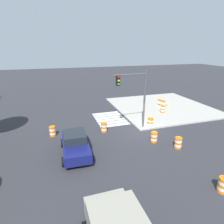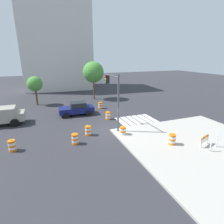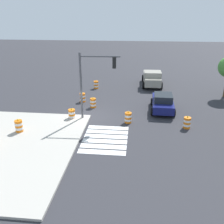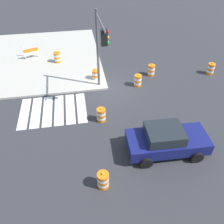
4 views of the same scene
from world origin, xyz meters
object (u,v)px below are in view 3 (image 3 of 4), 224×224
Objects in this scene: traffic_light_pole at (95,75)px; traffic_barrel_median_near at (96,85)px; traffic_barrel_on_sidewalk at (19,126)px; traffic_barrel_near_corner at (83,98)px; traffic_barrel_median_far at (93,103)px; traffic_barrel_crosswalk_end at (128,118)px; traffic_barrel_lane_center at (72,114)px; pickup_truck at (152,78)px; traffic_barrel_far_curb at (187,123)px; sports_car at (163,102)px.

traffic_barrel_median_near is at bearing -171.03° from traffic_light_pole.
traffic_light_pole is at bearing 120.83° from traffic_barrel_on_sidewalk.
traffic_barrel_near_corner is 1.99m from traffic_barrel_median_far.
traffic_barrel_near_corner and traffic_barrel_crosswalk_end have the same top height.
traffic_barrel_on_sidewalk reaches higher than traffic_barrel_lane_center.
traffic_light_pole reaches higher than pickup_truck.
traffic_barrel_median_far is 0.19× the size of traffic_light_pole.
traffic_barrel_crosswalk_end and traffic_barrel_far_curb have the same top height.
traffic_barrel_on_sidewalk is at bearing -59.17° from traffic_light_pole.
traffic_light_pole is (2.69, -5.83, 3.10)m from sports_car.
traffic_barrel_median_near and traffic_barrel_far_curb have the same top height.
traffic_barrel_lane_center is (3.04, -1.31, 0.00)m from traffic_barrel_median_far.
traffic_light_pole is (11.00, -5.21, 2.94)m from pickup_truck.
traffic_barrel_crosswalk_end is 4.78m from traffic_barrel_median_far.
traffic_barrel_median_near is 13.47m from traffic_barrel_far_curb.
traffic_barrel_median_near is (-9.58, -4.23, 0.00)m from traffic_barrel_crosswalk_end.
traffic_barrel_on_sidewalk is (2.99, -3.30, 0.15)m from traffic_barrel_lane_center.
traffic_barrel_crosswalk_end is at bearing 47.02° from traffic_barrel_median_far.
traffic_barrel_median_near is (1.82, -6.66, -0.52)m from pickup_truck.
pickup_truck is at bearing -175.76° from sports_car.
traffic_barrel_near_corner is (-1.63, -7.88, -0.36)m from sports_car.
pickup_truck is 5.07× the size of traffic_barrel_median_near.
sports_car is at bearing 78.33° from traffic_barrel_near_corner.
sports_car is 4.28× the size of traffic_barrel_median_near.
traffic_barrel_crosswalk_end is 4.46m from traffic_light_pole.
traffic_barrel_on_sidewalk is at bearing -23.58° from traffic_barrel_near_corner.
sports_car is 8.33m from pickup_truck.
pickup_truck is 17.67m from traffic_barrel_on_sidewalk.
traffic_barrel_median_far is at bearing -165.93° from traffic_light_pole.
traffic_barrel_lane_center is 0.19× the size of traffic_light_pole.
sports_car is at bearing -155.98° from traffic_barrel_far_curb.
traffic_barrel_median_far is at bearing -36.05° from pickup_truck.
traffic_barrel_median_near is 9.91m from traffic_light_pole.
pickup_truck is 5.07× the size of traffic_barrel_on_sidewalk.
traffic_barrel_median_near is 0.19× the size of traffic_light_pole.
traffic_light_pole is at bearing 95.29° from traffic_barrel_lane_center.
traffic_barrel_crosswalk_end and traffic_barrel_median_far have the same top height.
sports_car is 4.28× the size of traffic_barrel_far_curb.
pickup_truck is 13.33m from traffic_barrel_lane_center.
traffic_barrel_median_far and traffic_barrel_lane_center have the same top height.
traffic_barrel_near_corner is 1.00× the size of traffic_barrel_lane_center.
traffic_barrel_crosswalk_end is at bearing 23.83° from traffic_barrel_median_near.
traffic_barrel_median_far is 1.00× the size of traffic_barrel_lane_center.
pickup_truck is 11.67m from traffic_barrel_crosswalk_end.
sports_car is 0.84× the size of pickup_truck.
traffic_barrel_on_sidewalk is 0.19× the size of traffic_light_pole.
traffic_barrel_far_curb is 9.50m from traffic_barrel_lane_center.
traffic_barrel_median_near is (-4.85, 0.60, 0.00)m from traffic_barrel_near_corner.
traffic_barrel_near_corner is 4.51m from traffic_barrel_lane_center.
traffic_barrel_median_near is 1.00× the size of traffic_barrel_lane_center.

